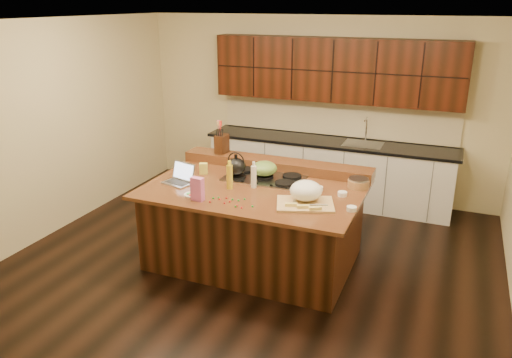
% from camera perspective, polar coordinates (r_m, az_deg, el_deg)
% --- Properties ---
extents(room, '(5.52, 5.02, 2.72)m').
position_cam_1_polar(room, '(5.45, -0.20, 3.30)').
color(room, black).
rests_on(room, ground).
extents(island, '(2.40, 1.60, 0.92)m').
position_cam_1_polar(island, '(5.76, -0.19, -5.18)').
color(island, black).
rests_on(island, ground).
extents(back_ledge, '(2.40, 0.30, 0.12)m').
position_cam_1_polar(back_ledge, '(6.18, 2.29, 1.71)').
color(back_ledge, black).
rests_on(back_ledge, island).
extents(cooktop, '(0.92, 0.52, 0.05)m').
position_cam_1_polar(cooktop, '(5.84, 0.93, 0.17)').
color(cooktop, gray).
rests_on(cooktop, island).
extents(back_counter, '(3.70, 0.66, 2.40)m').
position_cam_1_polar(back_counter, '(7.50, 8.49, 4.79)').
color(back_counter, silver).
rests_on(back_counter, ground).
extents(kettle, '(0.31, 0.31, 0.21)m').
position_cam_1_polar(kettle, '(5.79, -2.30, 1.40)').
color(kettle, black).
rests_on(kettle, cooktop).
extents(green_bowl, '(0.35, 0.35, 0.17)m').
position_cam_1_polar(green_bowl, '(5.80, 0.94, 1.22)').
color(green_bowl, '#55762F').
rests_on(green_bowl, cooktop).
extents(laptop, '(0.38, 0.33, 0.22)m').
position_cam_1_polar(laptop, '(5.77, -8.65, 0.17)').
color(laptop, '#B7B7BC').
rests_on(laptop, island).
extents(oil_bottle, '(0.09, 0.09, 0.27)m').
position_cam_1_polar(oil_bottle, '(5.51, -3.03, 0.24)').
color(oil_bottle, gold).
rests_on(oil_bottle, island).
extents(vinegar_bottle, '(0.08, 0.08, 0.25)m').
position_cam_1_polar(vinegar_bottle, '(5.54, -0.26, 0.26)').
color(vinegar_bottle, silver).
rests_on(vinegar_bottle, island).
extents(wooden_tray, '(0.68, 0.58, 0.23)m').
position_cam_1_polar(wooden_tray, '(5.14, 5.70, -1.67)').
color(wooden_tray, tan).
rests_on(wooden_tray, island).
extents(ramekin_a, '(0.12, 0.12, 0.04)m').
position_cam_1_polar(ramekin_a, '(5.05, 10.87, -3.35)').
color(ramekin_a, white).
rests_on(ramekin_a, island).
extents(ramekin_b, '(0.13, 0.13, 0.04)m').
position_cam_1_polar(ramekin_b, '(5.52, 7.16, -1.09)').
color(ramekin_b, white).
rests_on(ramekin_b, island).
extents(ramekin_c, '(0.11, 0.11, 0.04)m').
position_cam_1_polar(ramekin_c, '(5.41, 9.84, -1.68)').
color(ramekin_c, white).
rests_on(ramekin_c, island).
extents(strainer_bowl, '(0.31, 0.31, 0.09)m').
position_cam_1_polar(strainer_bowl, '(5.67, 11.63, -0.53)').
color(strainer_bowl, '#996B3F').
rests_on(strainer_bowl, island).
extents(kitchen_timer, '(0.09, 0.09, 0.07)m').
position_cam_1_polar(kitchen_timer, '(5.12, 4.46, -2.57)').
color(kitchen_timer, silver).
rests_on(kitchen_timer, island).
extents(pink_bag, '(0.14, 0.08, 0.25)m').
position_cam_1_polar(pink_bag, '(5.21, -6.71, -1.15)').
color(pink_bag, '#CA5F9F').
rests_on(pink_bag, island).
extents(candy_plate, '(0.20, 0.20, 0.01)m').
position_cam_1_polar(candy_plate, '(5.40, -7.28, -1.78)').
color(candy_plate, white).
rests_on(candy_plate, island).
extents(package_box, '(0.11, 0.09, 0.13)m').
position_cam_1_polar(package_box, '(6.03, -6.02, 1.20)').
color(package_box, '#D5CD4B').
rests_on(package_box, island).
extents(utensil_crock, '(0.14, 0.14, 0.14)m').
position_cam_1_polar(utensil_crock, '(6.43, -4.09, 3.61)').
color(utensil_crock, white).
rests_on(utensil_crock, back_ledge).
extents(knife_block, '(0.13, 0.20, 0.24)m').
position_cam_1_polar(knife_block, '(6.41, -3.93, 4.01)').
color(knife_block, black).
rests_on(knife_block, back_ledge).
extents(gumdrop_0, '(0.02, 0.02, 0.02)m').
position_cam_1_polar(gumdrop_0, '(5.02, -1.66, -3.30)').
color(gumdrop_0, red).
rests_on(gumdrop_0, island).
extents(gumdrop_1, '(0.02, 0.02, 0.02)m').
position_cam_1_polar(gumdrop_1, '(5.23, -1.31, -2.30)').
color(gumdrop_1, '#198C26').
rests_on(gumdrop_1, island).
extents(gumdrop_2, '(0.02, 0.02, 0.02)m').
position_cam_1_polar(gumdrop_2, '(5.17, -3.01, -2.59)').
color(gumdrop_2, red).
rests_on(gumdrop_2, island).
extents(gumdrop_3, '(0.02, 0.02, 0.02)m').
position_cam_1_polar(gumdrop_3, '(5.27, -4.91, -2.18)').
color(gumdrop_3, '#198C26').
rests_on(gumdrop_3, island).
extents(gumdrop_4, '(0.02, 0.02, 0.02)m').
position_cam_1_polar(gumdrop_4, '(5.14, -3.62, -2.76)').
color(gumdrop_4, red).
rests_on(gumdrop_4, island).
extents(gumdrop_5, '(0.02, 0.02, 0.02)m').
position_cam_1_polar(gumdrop_5, '(5.28, -4.30, -2.13)').
color(gumdrop_5, '#198C26').
rests_on(gumdrop_5, island).
extents(gumdrop_6, '(0.02, 0.02, 0.02)m').
position_cam_1_polar(gumdrop_6, '(5.24, -4.19, -2.31)').
color(gumdrop_6, red).
rests_on(gumdrop_6, island).
extents(gumdrop_7, '(0.02, 0.02, 0.02)m').
position_cam_1_polar(gumdrop_7, '(5.20, -2.02, -2.45)').
color(gumdrop_7, '#198C26').
rests_on(gumdrop_7, island).
extents(gumdrop_8, '(0.02, 0.02, 0.02)m').
position_cam_1_polar(gumdrop_8, '(5.26, -3.39, -2.18)').
color(gumdrop_8, red).
rests_on(gumdrop_8, island).
extents(gumdrop_9, '(0.02, 0.02, 0.02)m').
position_cam_1_polar(gumdrop_9, '(5.23, -2.71, -2.34)').
color(gumdrop_9, '#198C26').
rests_on(gumdrop_9, island).
extents(gumdrop_10, '(0.02, 0.02, 0.02)m').
position_cam_1_polar(gumdrop_10, '(5.18, -5.28, -2.60)').
color(gumdrop_10, red).
rests_on(gumdrop_10, island).
extents(gumdrop_11, '(0.02, 0.02, 0.02)m').
position_cam_1_polar(gumdrop_11, '(5.05, -2.36, -3.16)').
color(gumdrop_11, '#198C26').
rests_on(gumdrop_11, island).
extents(gumdrop_12, '(0.02, 0.02, 0.02)m').
position_cam_1_polar(gumdrop_12, '(5.07, -2.23, -3.04)').
color(gumdrop_12, red).
rests_on(gumdrop_12, island).
extents(gumdrop_13, '(0.02, 0.02, 0.02)m').
position_cam_1_polar(gumdrop_13, '(5.05, -0.42, -3.14)').
color(gumdrop_13, '#198C26').
rests_on(gumdrop_13, island).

